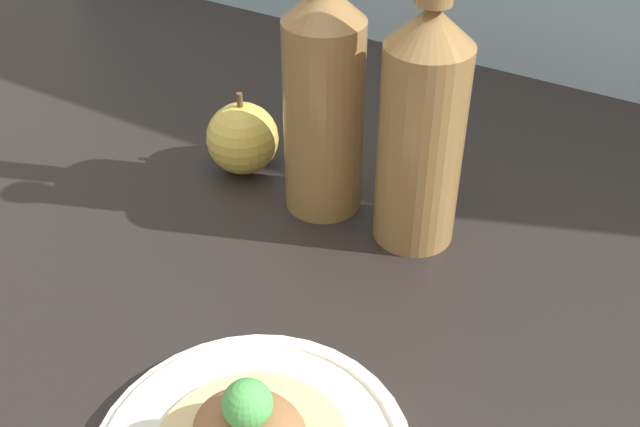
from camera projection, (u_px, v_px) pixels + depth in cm
name	position (u px, v px, depth cm)	size (l,w,h in cm)	color
ground_plane	(377.00, 336.00, 65.87)	(180.00, 110.00, 4.00)	black
cider_bottle_left	(324.00, 93.00, 71.09)	(7.90, 7.90, 32.54)	olive
cider_bottle_right	(423.00, 120.00, 66.84)	(7.90, 7.90, 32.54)	olive
apple	(242.00, 138.00, 81.43)	(7.91, 7.91, 9.43)	gold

